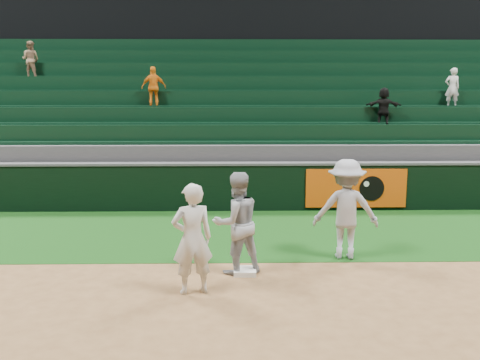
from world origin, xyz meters
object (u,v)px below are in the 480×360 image
Objects in this scene: first_base at (245,271)px; base_coach at (346,209)px; baserunner at (237,223)px; first_baseman at (192,239)px.

base_coach is at bearing 23.60° from first_base.
first_base is at bearing 30.27° from base_coach.
first_base is at bearing 126.89° from baserunner.
first_baseman is at bearing -134.67° from first_base.
baserunner is (-0.14, 0.08, 0.84)m from first_base.
first_base is 0.22× the size of baserunner.
first_base is at bearing -150.33° from first_baseman.
baserunner is at bearing 148.98° from first_base.
first_baseman is (-0.84, -0.85, 0.83)m from first_base.
first_base is 2.26m from base_coach.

